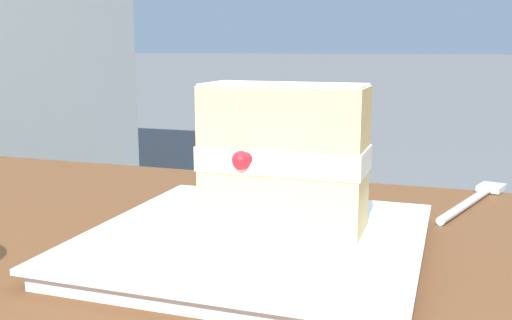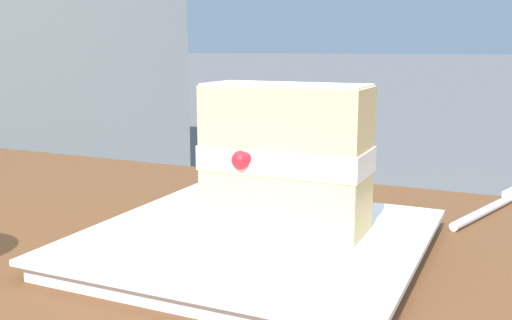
{
  "view_description": "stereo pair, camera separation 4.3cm",
  "coord_description": "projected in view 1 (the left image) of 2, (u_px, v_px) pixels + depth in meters",
  "views": [
    {
      "loc": [
        -0.12,
        -0.15,
        0.9
      ],
      "look_at": [
        -0.25,
        0.25,
        0.82
      ],
      "focal_mm": 41.4,
      "sensor_mm": 36.0,
      "label": 1
    },
    {
      "loc": [
        -0.08,
        -0.14,
        0.9
      ],
      "look_at": [
        -0.25,
        0.25,
        0.82
      ],
      "focal_mm": 41.4,
      "sensor_mm": 36.0,
      "label": 2
    }
  ],
  "objects": [
    {
      "name": "dessert_plate",
      "position": [
        256.0,
        242.0,
        0.44
      ],
      "size": [
        0.24,
        0.24,
        0.02
      ],
      "color": "white",
      "rests_on": "patio_table"
    },
    {
      "name": "cake_slice",
      "position": [
        284.0,
        157.0,
        0.44
      ],
      "size": [
        0.12,
        0.06,
        0.11
      ],
      "color": "#E0C17A",
      "rests_on": "dessert_plate"
    },
    {
      "name": "dessert_fork",
      "position": [
        475.0,
        198.0,
        0.58
      ],
      "size": [
        0.07,
        0.17,
        0.01
      ],
      "color": "silver",
      "rests_on": "patio_table"
    }
  ]
}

